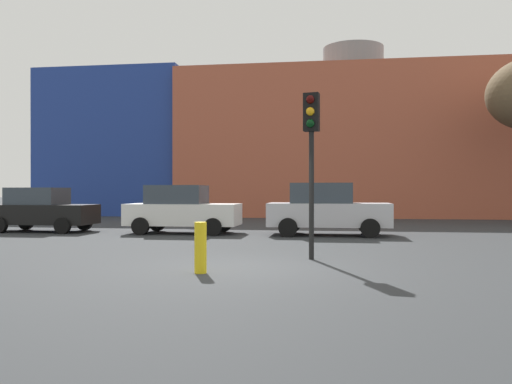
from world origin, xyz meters
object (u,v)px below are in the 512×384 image
(parked_car_1, at_px, (182,209))
(parked_car_0, at_px, (42,210))
(traffic_light_island, at_px, (311,137))
(bollard_yellow_0, at_px, (200,248))
(parked_car_2, at_px, (327,209))

(parked_car_1, bearing_deg, parked_car_0, 180.00)
(parked_car_0, relative_size, traffic_light_island, 1.02)
(parked_car_0, bearing_deg, bollard_yellow_0, -46.21)
(parked_car_1, distance_m, parked_car_2, 5.44)
(parked_car_1, distance_m, bollard_yellow_0, 9.65)
(parked_car_2, height_order, traffic_light_island, traffic_light_island)
(parked_car_1, height_order, traffic_light_island, traffic_light_island)
(traffic_light_island, bearing_deg, parked_car_0, -112.29)
(parked_car_0, distance_m, parked_car_2, 11.14)
(parked_car_2, bearing_deg, parked_car_1, -180.00)
(bollard_yellow_0, bearing_deg, parked_car_2, 75.43)
(parked_car_0, height_order, parked_car_2, parked_car_2)
(parked_car_2, bearing_deg, parked_car_0, -180.00)
(parked_car_0, relative_size, parked_car_2, 0.92)
(parked_car_0, xyz_separation_m, traffic_light_island, (10.84, -6.78, 2.02))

